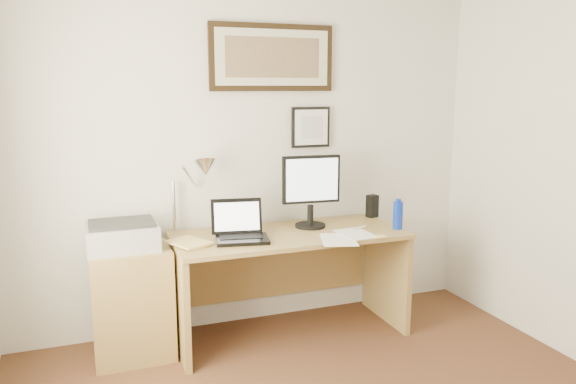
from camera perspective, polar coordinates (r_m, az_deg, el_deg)
name	(u,v)px	position (r m, az deg, el deg)	size (l,w,h in m)	color
wall_back	(252,156)	(4.10, -3.67, 3.67)	(3.50, 0.02, 2.50)	silver
side_cabinet	(132,303)	(3.84, -15.54, -10.84)	(0.50, 0.40, 0.73)	olive
water_bottle	(398,215)	(4.06, 11.11, -2.33)	(0.07, 0.07, 0.20)	#0D2BAD
bottle_cap	(398,200)	(4.04, 11.16, -0.82)	(0.04, 0.04, 0.02)	#0D2BAD
speaker	(372,206)	(4.39, 8.55, -1.42)	(0.08, 0.07, 0.17)	black
paper_sheet_a	(339,240)	(3.74, 5.17, -4.84)	(0.22, 0.32, 0.00)	white
paper_sheet_b	(356,234)	(3.89, 6.88, -4.23)	(0.21, 0.30, 0.00)	white
sticky_pad	(380,236)	(3.83, 9.35, -4.48)	(0.07, 0.07, 0.01)	#E5CD6C
marker_pen	(358,228)	(4.02, 7.15, -3.67)	(0.02, 0.02, 0.14)	white
book	(176,246)	(3.61, -11.33, -5.43)	(0.20, 0.27, 0.02)	#D9BC66
desk	(285,262)	(4.04, -0.31, -7.11)	(1.60, 0.70, 0.75)	olive
laptop	(240,231)	(3.73, -4.88, -3.97)	(0.38, 0.35, 0.26)	black
lcd_monitor	(311,188)	(3.99, 2.35, 0.45)	(0.42, 0.22, 0.52)	black
printer	(122,236)	(3.72, -16.48, -4.27)	(0.44, 0.34, 0.18)	#A3A3A5
desk_lamp	(202,171)	(3.83, -8.69, 2.12)	(0.29, 0.27, 0.53)	silver
picture_large	(272,58)	(4.09, -1.60, 13.49)	(0.92, 0.04, 0.47)	black
picture_small	(311,127)	(4.21, 2.32, 6.60)	(0.30, 0.03, 0.30)	black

